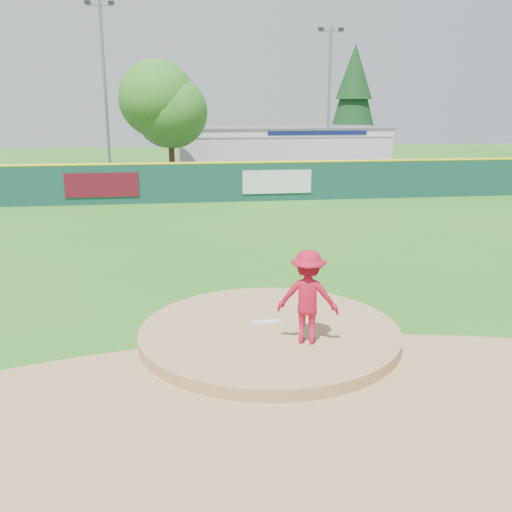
{
  "coord_description": "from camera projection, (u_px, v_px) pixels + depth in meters",
  "views": [
    {
      "loc": [
        -1.87,
        -11.13,
        4.79
      ],
      "look_at": [
        0.0,
        2.0,
        1.3
      ],
      "focal_mm": 40.0,
      "sensor_mm": 36.0,
      "label": 1
    }
  ],
  "objects": [
    {
      "name": "ground",
      "position": [
        269.0,
        339.0,
        12.13
      ],
      "size": [
        120.0,
        120.0,
        0.0
      ],
      "primitive_type": "plane",
      "color": "#286B19",
      "rests_on": "ground"
    },
    {
      "name": "pitchers_mound",
      "position": [
        269.0,
        339.0,
        12.13
      ],
      "size": [
        5.5,
        5.5,
        0.5
      ],
      "primitive_type": "cylinder",
      "color": "#9E774C",
      "rests_on": "ground"
    },
    {
      "name": "pitching_rubber",
      "position": [
        267.0,
        322.0,
        12.35
      ],
      "size": [
        0.6,
        0.15,
        0.04
      ],
      "primitive_type": "cube",
      "color": "white",
      "rests_on": "pitchers_mound"
    },
    {
      "name": "infield_dirt_arc",
      "position": [
        299.0,
        411.0,
        9.26
      ],
      "size": [
        15.4,
        15.4,
        0.01
      ],
      "primitive_type": "cylinder",
      "color": "#9E774C",
      "rests_on": "ground"
    },
    {
      "name": "parking_lot",
      "position": [
        203.0,
        180.0,
        37.97
      ],
      "size": [
        44.0,
        16.0,
        0.02
      ],
      "primitive_type": "cube",
      "color": "#38383A",
      "rests_on": "ground"
    },
    {
      "name": "pitcher",
      "position": [
        308.0,
        297.0,
        11.12
      ],
      "size": [
        1.36,
        1.03,
        1.87
      ],
      "primitive_type": "imported",
      "rotation": [
        0.0,
        0.0,
        2.83
      ],
      "color": "#AF0F2C",
      "rests_on": "pitchers_mound"
    },
    {
      "name": "van",
      "position": [
        250.0,
        175.0,
        35.49
      ],
      "size": [
        5.01,
        3.78,
        1.26
      ],
      "primitive_type": "imported",
      "rotation": [
        0.0,
        0.0,
        1.15
      ],
      "color": "silver",
      "rests_on": "parking_lot"
    },
    {
      "name": "pool_building_grp",
      "position": [
        278.0,
        149.0,
        43.15
      ],
      "size": [
        15.2,
        8.2,
        3.31
      ],
      "color": "silver",
      "rests_on": "ground"
    },
    {
      "name": "fence_banners",
      "position": [
        191.0,
        183.0,
        28.89
      ],
      "size": [
        12.45,
        0.04,
        1.2
      ],
      "color": "#5C0D1A",
      "rests_on": "ground"
    },
    {
      "name": "outfield_fence",
      "position": [
        212.0,
        181.0,
        29.08
      ],
      "size": [
        40.0,
        0.14,
        2.07
      ],
      "color": "#123B35",
      "rests_on": "ground"
    },
    {
      "name": "deciduous_tree",
      "position": [
        170.0,
        110.0,
        34.63
      ],
      "size": [
        5.6,
        5.6,
        7.36
      ],
      "color": "#382314",
      "rests_on": "ground"
    },
    {
      "name": "conifer_tree",
      "position": [
        354.0,
        97.0,
        46.95
      ],
      "size": [
        4.4,
        4.4,
        9.5
      ],
      "color": "#382314",
      "rests_on": "ground"
    },
    {
      "name": "light_pole_left",
      "position": [
        105.0,
        85.0,
        35.61
      ],
      "size": [
        1.75,
        0.25,
        11.0
      ],
      "color": "gray",
      "rests_on": "ground"
    },
    {
      "name": "light_pole_right",
      "position": [
        329.0,
        95.0,
        39.71
      ],
      "size": [
        1.75,
        0.25,
        10.0
      ],
      "color": "gray",
      "rests_on": "ground"
    }
  ]
}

